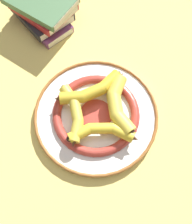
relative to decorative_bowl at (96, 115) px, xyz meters
name	(u,v)px	position (x,y,z in m)	size (l,w,h in m)	color
ground_plane	(110,117)	(0.01, 0.04, -0.02)	(2.80, 2.80, 0.00)	#E5CC6B
decorative_bowl	(96,115)	(0.00, 0.00, 0.00)	(0.36, 0.36, 0.03)	white
banana_a	(103,131)	(0.06, 0.00, 0.03)	(0.10, 0.19, 0.03)	yellow
banana_b	(74,114)	(-0.01, -0.06, 0.03)	(0.19, 0.07, 0.03)	gold
banana_c	(90,91)	(-0.06, 0.00, 0.04)	(0.07, 0.21, 0.04)	gold
banana_d	(118,104)	(0.00, 0.06, 0.04)	(0.20, 0.10, 0.04)	yellow
book_stack	(42,10)	(-0.39, -0.05, 0.04)	(0.25, 0.24, 0.10)	#753D70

